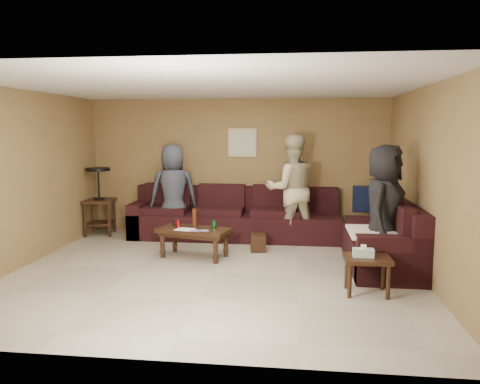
% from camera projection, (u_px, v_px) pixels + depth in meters
% --- Properties ---
extents(room, '(5.60, 5.50, 2.50)m').
position_uv_depth(room, '(214.00, 150.00, 6.18)').
color(room, '#B1AB96').
rests_on(room, ground).
extents(sectional_sofa, '(4.65, 2.90, 0.97)m').
position_uv_depth(sectional_sofa, '(278.00, 228.00, 7.75)').
color(sectional_sofa, black).
rests_on(sectional_sofa, ground).
extents(coffee_table, '(1.17, 0.78, 0.73)m').
position_uv_depth(coffee_table, '(194.00, 233.00, 7.10)').
color(coffee_table, black).
rests_on(coffee_table, ground).
extents(end_table_left, '(0.63, 0.63, 1.24)m').
position_uv_depth(end_table_left, '(99.00, 200.00, 8.63)').
color(end_table_left, black).
rests_on(end_table_left, ground).
extents(side_table_right, '(0.54, 0.44, 0.59)m').
position_uv_depth(side_table_right, '(367.00, 262.00, 5.51)').
color(side_table_right, black).
rests_on(side_table_right, ground).
extents(waste_bin, '(0.27, 0.27, 0.28)m').
position_uv_depth(waste_bin, '(258.00, 243.00, 7.48)').
color(waste_bin, black).
rests_on(waste_bin, ground).
extents(wall_art, '(0.52, 0.04, 0.52)m').
position_uv_depth(wall_art, '(242.00, 143.00, 8.60)').
color(wall_art, tan).
rests_on(wall_art, ground).
extents(person_left, '(0.95, 0.77, 1.69)m').
position_uv_depth(person_left, '(173.00, 192.00, 8.31)').
color(person_left, '#323745').
rests_on(person_left, ground).
extents(person_middle, '(1.04, 0.89, 1.86)m').
position_uv_depth(person_middle, '(291.00, 189.00, 7.98)').
color(person_middle, '#C1B68F').
rests_on(person_middle, ground).
extents(person_right, '(0.85, 1.00, 1.75)m').
position_uv_depth(person_right, '(384.00, 209.00, 6.29)').
color(person_right, black).
rests_on(person_right, ground).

